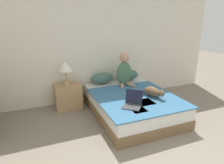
{
  "coord_description": "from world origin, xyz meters",
  "views": [
    {
      "loc": [
        -1.47,
        -1.0,
        1.89
      ],
      "look_at": [
        -0.21,
        2.13,
        0.79
      ],
      "focal_mm": 32.0,
      "sensor_mm": 36.0,
      "label": 1
    }
  ],
  "objects": [
    {
      "name": "person_sitting",
      "position": [
        0.37,
        2.83,
        0.77
      ],
      "size": [
        0.36,
        0.36,
        0.73
      ],
      "color": "#476B4C",
      "rests_on": "bed"
    },
    {
      "name": "pillow_near",
      "position": [
        -0.05,
        3.12,
        0.57
      ],
      "size": [
        0.53,
        0.28,
        0.25
      ],
      "color": "#42665B",
      "rests_on": "bed"
    },
    {
      "name": "wall_back",
      "position": [
        0.0,
        3.36,
        1.27
      ],
      "size": [
        5.9,
        0.05,
        2.55
      ],
      "color": "silver",
      "rests_on": "ground_plane"
    },
    {
      "name": "pillow_far",
      "position": [
        0.61,
        3.12,
        0.57
      ],
      "size": [
        0.53,
        0.28,
        0.25
      ],
      "color": "#42665B",
      "rests_on": "bed"
    },
    {
      "name": "bed",
      "position": [
        0.28,
        2.28,
        0.22
      ],
      "size": [
        1.51,
        2.0,
        0.44
      ],
      "color": "brown",
      "rests_on": "ground_plane"
    },
    {
      "name": "cat_tabby",
      "position": [
        0.59,
        2.0,
        0.54
      ],
      "size": [
        0.3,
        0.58,
        0.19
      ],
      "rotation": [
        0.0,
        0.0,
        -1.27
      ],
      "color": "brown",
      "rests_on": "bed"
    },
    {
      "name": "laptop_open",
      "position": [
        0.02,
        1.76,
        0.49
      ],
      "size": [
        0.42,
        0.42,
        0.26
      ],
      "rotation": [
        0.0,
        0.0,
        -0.72
      ],
      "color": "#424247",
      "rests_on": "bed"
    },
    {
      "name": "table_lamp",
      "position": [
        -0.86,
        3.09,
        0.91
      ],
      "size": [
        0.31,
        0.31,
        0.52
      ],
      "color": "tan",
      "rests_on": "nightstand"
    },
    {
      "name": "nightstand",
      "position": [
        -0.85,
        3.06,
        0.26
      ],
      "size": [
        0.54,
        0.46,
        0.52
      ],
      "color": "tan",
      "rests_on": "ground_plane"
    }
  ]
}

